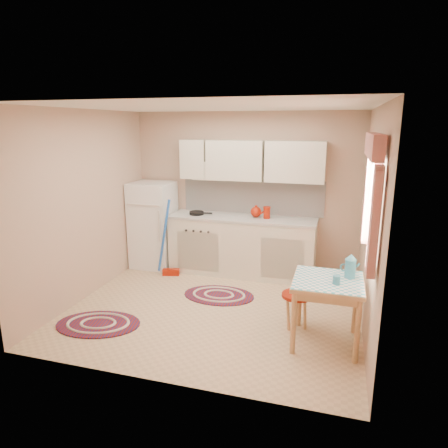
{
  "coord_description": "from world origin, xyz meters",
  "views": [
    {
      "loc": [
        1.44,
        -4.52,
        2.31
      ],
      "look_at": [
        0.05,
        0.25,
        1.06
      ],
      "focal_mm": 32.0,
      "sensor_mm": 36.0,
      "label": 1
    }
  ],
  "objects_px": {
    "fridge": "(153,225)",
    "table": "(326,312)",
    "stool": "(296,311)",
    "base_cabinets": "(242,247)"
  },
  "relations": [
    {
      "from": "table",
      "to": "stool",
      "type": "relative_size",
      "value": 1.71
    },
    {
      "from": "base_cabinets",
      "to": "fridge",
      "type": "bearing_deg",
      "value": -178.08
    },
    {
      "from": "table",
      "to": "stool",
      "type": "bearing_deg",
      "value": 144.24
    },
    {
      "from": "base_cabinets",
      "to": "table",
      "type": "xyz_separation_m",
      "value": [
        1.36,
        -1.77,
        -0.08
      ]
    },
    {
      "from": "table",
      "to": "fridge",
      "type": "bearing_deg",
      "value": 148.86
    },
    {
      "from": "table",
      "to": "base_cabinets",
      "type": "bearing_deg",
      "value": 127.51
    },
    {
      "from": "stool",
      "to": "base_cabinets",
      "type": "bearing_deg",
      "value": 123.77
    },
    {
      "from": "table",
      "to": "stool",
      "type": "xyz_separation_m",
      "value": [
        -0.34,
        0.24,
        -0.15
      ]
    },
    {
      "from": "fridge",
      "to": "table",
      "type": "height_order",
      "value": "fridge"
    },
    {
      "from": "base_cabinets",
      "to": "stool",
      "type": "height_order",
      "value": "base_cabinets"
    }
  ]
}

